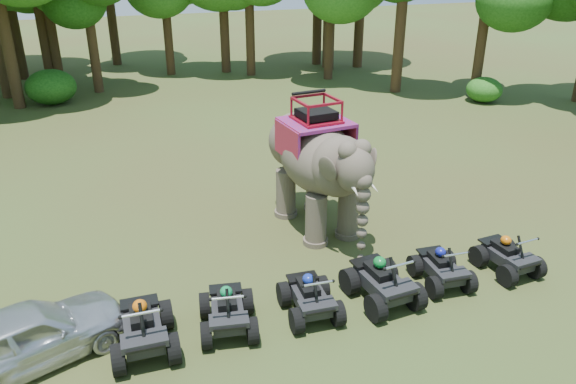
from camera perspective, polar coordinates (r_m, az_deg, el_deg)
name	(u,v)px	position (r m, az deg, el deg)	size (l,w,h in m)	color
ground	(303,279)	(14.31, 1.53, -8.85)	(110.00, 110.00, 0.00)	#47381E
elephant	(317,164)	(16.03, 2.94, 2.88)	(2.06, 4.69, 3.94)	#4B4037
parked_car	(27,336)	(12.58, -24.99, -13.11)	(1.57, 3.90, 1.33)	silver
atv_0	(142,322)	(12.17, -14.62, -12.66)	(1.32, 1.81, 1.34)	black
atv_1	(227,306)	(12.42, -6.20, -11.39)	(1.20, 1.65, 1.22)	black
atv_2	(310,292)	(12.80, 2.26, -10.10)	(1.17, 1.61, 1.19)	black
atv_3	(383,276)	(13.37, 9.59, -8.42)	(1.33, 1.82, 1.35)	black
atv_4	(442,263)	(14.36, 15.40, -6.99)	(1.13, 1.55, 1.15)	black
atv_5	(508,251)	(15.38, 21.49, -5.62)	(1.16, 1.58, 1.17)	black
tree_0	(166,11)	(36.13, -12.29, 17.50)	(5.31, 5.31, 7.59)	#195114
tree_1	(249,6)	(35.27, -3.94, 18.30)	(5.73, 5.73, 8.19)	#195114
tree_3	(402,5)	(31.59, 11.52, 18.12)	(6.45, 6.45, 9.22)	#195114
tree_4	(484,25)	(31.57, 19.25, 15.68)	(5.23, 5.23, 7.47)	#195114
tree_26	(2,17)	(30.90, -27.06, 15.55)	(6.18, 6.18, 8.83)	#195114
tree_27	(90,25)	(32.82, -19.47, 15.66)	(5.01, 5.01, 7.16)	#195114
tree_30	(330,11)	(34.27, 4.28, 17.85)	(5.51, 5.51, 7.88)	#195114
tree_37	(39,7)	(34.55, -24.00, 16.77)	(6.17, 6.17, 8.81)	#195114
tree_40	(11,10)	(37.73, -26.28, 16.26)	(5.62, 5.62, 8.03)	#195114
tree_42	(50,22)	(34.46, -23.01, 15.64)	(5.13, 5.13, 7.32)	#195114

